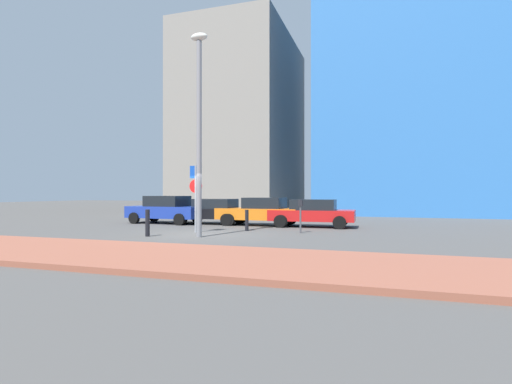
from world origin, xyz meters
name	(u,v)px	position (x,y,z in m)	size (l,w,h in m)	color
ground_plane	(201,234)	(0.00, 0.00, 0.00)	(120.00, 120.00, 0.00)	#4C4947
sidewalk_brick	(107,253)	(0.00, -5.87, 0.07)	(40.00, 4.07, 0.14)	#93513D
parked_car_blue	(166,209)	(-4.53, 4.80, 0.81)	(4.53, 2.30, 1.58)	#1E389E
parked_car_black	(213,211)	(-1.81, 5.23, 0.74)	(4.28, 2.04, 1.41)	black
parked_car_orange	(260,211)	(1.04, 5.12, 0.76)	(4.54, 2.09, 1.49)	orange
parked_car_red	(312,212)	(3.86, 5.04, 0.74)	(4.34, 2.03, 1.41)	red
parking_sign_post	(196,190)	(-0.57, 0.68, 1.88)	(0.60, 0.10, 2.98)	gray
parking_meter	(300,212)	(3.89, 1.83, 0.94)	(0.18, 0.14, 1.45)	#4C4C51
street_lamp	(199,119)	(0.39, -0.93, 4.67)	(0.70, 0.36, 8.07)	gray
traffic_bollard_near	(247,220)	(1.34, 2.04, 0.49)	(0.16, 0.16, 0.97)	black
traffic_bollard_mid	(148,223)	(-1.70, -1.34, 0.54)	(0.18, 0.18, 1.08)	black
building_colorful_midrise	(413,44)	(9.98, 23.19, 15.28)	(15.77, 17.01, 30.57)	#3372BF
building_under_construction	(243,125)	(-6.78, 24.10, 9.02)	(10.17, 15.41, 18.04)	gray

